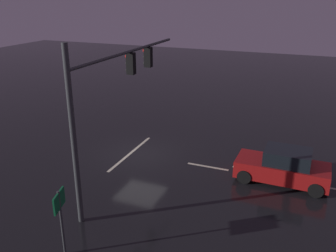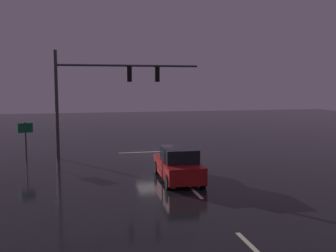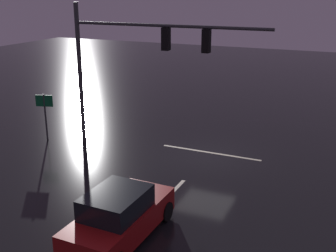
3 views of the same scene
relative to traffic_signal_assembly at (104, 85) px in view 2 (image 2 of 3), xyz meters
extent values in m
plane|color=black|center=(-3.51, -0.63, -4.80)|extent=(80.00, 80.00, 0.00)
cylinder|color=#383A3D|center=(3.04, 0.01, -1.28)|extent=(0.22, 0.22, 7.04)
cylinder|color=#383A3D|center=(-1.67, 0.01, 1.29)|extent=(9.41, 0.14, 0.14)
cube|color=black|center=(-1.67, 0.01, 0.72)|extent=(0.32, 0.36, 1.00)
sphere|color=red|center=(-1.67, -0.18, 1.04)|extent=(0.20, 0.20, 0.20)
sphere|color=black|center=(-1.67, -0.18, 0.72)|extent=(0.20, 0.20, 0.20)
sphere|color=black|center=(-1.67, -0.18, 0.40)|extent=(0.20, 0.20, 0.20)
cube|color=black|center=(-3.55, 0.01, 0.72)|extent=(0.32, 0.36, 1.00)
sphere|color=red|center=(-3.55, -0.18, 1.04)|extent=(0.20, 0.20, 0.20)
sphere|color=black|center=(-3.55, -0.18, 0.72)|extent=(0.20, 0.20, 0.20)
sphere|color=black|center=(-3.55, -0.18, 0.40)|extent=(0.20, 0.20, 0.20)
cube|color=beige|center=(-3.51, 3.37, -4.80)|extent=(0.16, 2.20, 0.01)
cube|color=beige|center=(-3.51, 9.37, -4.80)|extent=(0.16, 2.20, 0.01)
cube|color=beige|center=(-3.51, 15.37, -4.80)|extent=(0.16, 2.20, 0.01)
cube|color=beige|center=(-3.51, -1.19, -4.80)|extent=(5.00, 0.16, 0.01)
cube|color=maroon|center=(-3.29, 7.08, -4.18)|extent=(1.90, 4.34, 0.80)
cube|color=black|center=(-3.29, 7.28, -3.44)|extent=(1.65, 2.14, 0.68)
cylinder|color=black|center=(-2.49, 5.46, -4.46)|extent=(0.24, 0.68, 0.68)
cylinder|color=black|center=(-4.17, 5.49, -4.46)|extent=(0.24, 0.68, 0.68)
cylinder|color=black|center=(-2.42, 8.66, -4.46)|extent=(0.24, 0.68, 0.68)
cylinder|color=black|center=(-4.10, 8.69, -4.46)|extent=(0.24, 0.68, 0.68)
sphere|color=#F9EFC6|center=(-2.69, 4.94, -4.13)|extent=(0.20, 0.20, 0.20)
sphere|color=#F9EFC6|center=(-3.99, 4.97, -4.13)|extent=(0.20, 0.20, 0.20)
cylinder|color=#383A3D|center=(4.92, 0.64, -3.55)|extent=(0.09, 0.09, 2.51)
cube|color=#0F6033|center=(4.92, 0.64, -2.65)|extent=(0.88, 0.32, 0.60)
camera|label=1|loc=(13.23, 7.90, 3.83)|focal=38.98mm
camera|label=2|loc=(1.35, 25.60, 0.08)|focal=40.83mm
camera|label=3|loc=(-9.54, 17.29, 2.81)|focal=45.40mm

